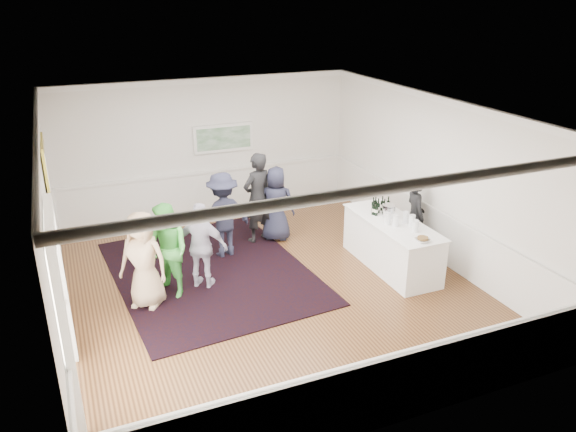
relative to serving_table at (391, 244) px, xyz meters
name	(u,v)px	position (x,y,z in m)	size (l,w,h in m)	color
floor	(268,283)	(-2.43, 0.30, -0.48)	(8.00, 8.00, 0.00)	brown
ceiling	(266,110)	(-2.43, 0.30, 2.72)	(7.00, 8.00, 0.02)	white
wall_left	(51,233)	(-5.93, 0.30, 1.12)	(0.02, 8.00, 3.20)	white
wall_right	(434,178)	(1.07, 0.30, 1.12)	(0.02, 8.00, 3.20)	white
wall_back	(207,147)	(-2.43, 4.30, 1.12)	(7.00, 0.02, 3.20)	white
wall_front	(392,316)	(-2.43, -3.70, 1.12)	(7.00, 0.02, 3.20)	white
wainscoting	(268,258)	(-2.43, 0.30, 0.02)	(7.00, 8.00, 1.00)	white
mirror	(50,193)	(-5.88, 1.60, 1.32)	(0.05, 1.25, 1.85)	gold
doorway	(62,302)	(-5.88, -1.60, 0.94)	(0.10, 1.78, 2.56)	white
landscape_painting	(224,138)	(-2.03, 4.24, 1.30)	(1.44, 0.06, 0.66)	white
area_rug	(211,272)	(-3.30, 1.10, -0.47)	(3.43, 4.50, 0.02)	black
serving_table	(391,244)	(0.00, 0.00, 0.00)	(0.90, 2.36, 0.96)	white
bartender	(415,216)	(0.77, 0.38, 0.32)	(0.58, 0.38, 1.60)	black
guest_tan	(143,260)	(-4.61, 0.38, 0.37)	(0.83, 0.54, 1.70)	tan
guest_green	(168,251)	(-4.17, 0.57, 0.37)	(0.82, 0.64, 1.69)	#50C850
guest_lilac	(202,246)	(-3.55, 0.63, 0.32)	(0.94, 0.39, 1.61)	#ABA6BA
guest_dark_a	(223,215)	(-2.83, 1.75, 0.39)	(1.13, 0.65, 1.75)	#1F2133
guest_dark_b	(257,198)	(-1.95, 2.16, 0.49)	(0.71, 0.47, 1.95)	black
guest_navy	(276,204)	(-1.56, 2.08, 0.33)	(0.79, 0.51, 1.62)	#1F2133
wine_bottles	(379,205)	(-0.01, 0.51, 0.63)	(0.45, 0.33, 0.31)	black
juice_pitchers	(403,220)	(0.03, -0.28, 0.59)	(0.48, 0.62, 0.24)	#82C245
ice_bucket	(389,211)	(0.04, 0.23, 0.59)	(0.26, 0.26, 0.24)	silver
nut_bowl	(423,239)	(-0.03, -0.98, 0.51)	(0.26, 0.26, 0.07)	white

